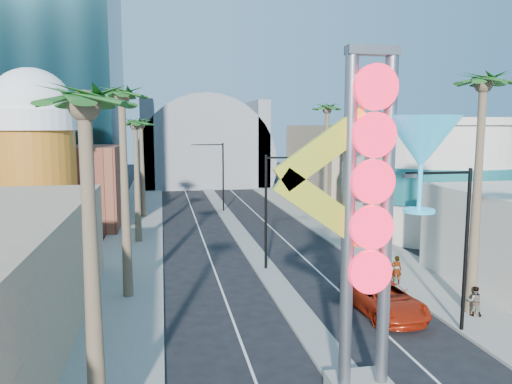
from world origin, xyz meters
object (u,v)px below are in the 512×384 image
Objects in this scene: neon_sign at (391,203)px; pedestrian_a at (396,270)px; pedestrian_b at (475,301)px; red_pickup at (383,298)px.

neon_sign is 15.15m from pedestrian_a.
pedestrian_a is 1.14× the size of pedestrian_b.
pedestrian_a is at bearing 61.97° from neon_sign.
neon_sign is 12.17m from pedestrian_b.
red_pickup is at bearing 65.28° from neon_sign.
neon_sign reaches higher than red_pickup.
pedestrian_a is at bearing -50.08° from pedestrian_b.
pedestrian_b is (4.36, -1.49, 0.09)m from red_pickup.
pedestrian_a reaches higher than red_pickup.
neon_sign is at bearing 85.13° from pedestrian_a.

